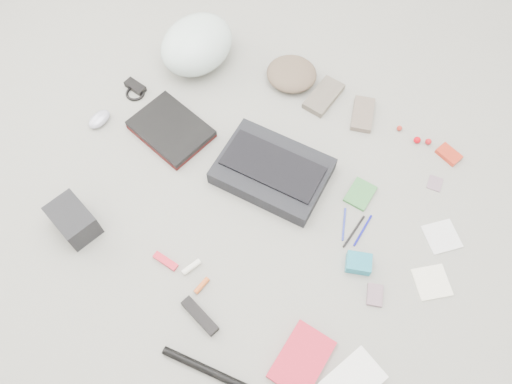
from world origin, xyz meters
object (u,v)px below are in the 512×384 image
at_px(camera_bag, 73,220).
at_px(messenger_bag, 272,171).
at_px(bike_helmet, 197,45).
at_px(book_red, 302,360).
at_px(laptop, 171,128).
at_px(accordion_wallet, 359,263).

bearing_deg(camera_bag, messenger_bag, 63.73).
xyz_separation_m(bike_helmet, camera_bag, (0.01, -0.94, -0.05)).
relative_size(messenger_bag, bike_helmet, 1.20).
bearing_deg(book_red, camera_bag, -177.76).
bearing_deg(laptop, accordion_wallet, 3.98).
height_order(bike_helmet, book_red, bike_helmet).
bearing_deg(accordion_wallet, laptop, 150.93).
relative_size(camera_bag, book_red, 0.80).
height_order(messenger_bag, bike_helmet, bike_helmet).
xyz_separation_m(messenger_bag, accordion_wallet, (0.46, -0.20, -0.01)).
bearing_deg(accordion_wallet, book_red, -113.38).
height_order(book_red, accordion_wallet, accordion_wallet).
distance_m(laptop, bike_helmet, 0.42).
height_order(messenger_bag, accordion_wallet, messenger_bag).
distance_m(messenger_bag, camera_bag, 0.79).
relative_size(laptop, bike_helmet, 0.89).
relative_size(messenger_bag, book_red, 1.93).
xyz_separation_m(messenger_bag, laptop, (-0.48, -0.01, -0.00)).
xyz_separation_m(messenger_bag, bike_helmet, (-0.58, 0.39, 0.07)).
relative_size(messenger_bag, accordion_wallet, 4.72).
relative_size(messenger_bag, camera_bag, 2.42).
bearing_deg(bike_helmet, accordion_wallet, -18.20).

